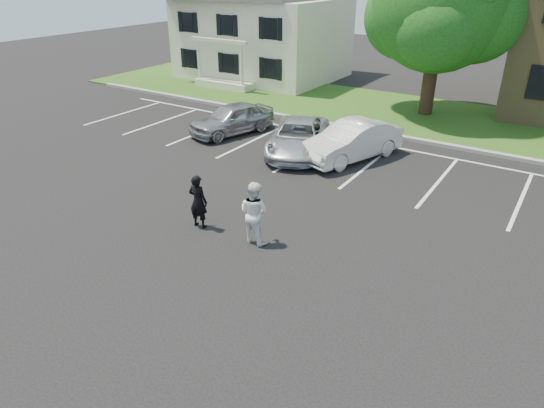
# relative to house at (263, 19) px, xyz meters

# --- Properties ---
(ground_plane) EXTENTS (90.00, 90.00, 0.00)m
(ground_plane) POSITION_rel_house_xyz_m (13.00, -19.97, -3.83)
(ground_plane) COLOR black
(ground_plane) RESTS_ON ground
(curb) EXTENTS (40.00, 0.30, 0.15)m
(curb) POSITION_rel_house_xyz_m (13.00, -7.97, -3.75)
(curb) COLOR gray
(curb) RESTS_ON ground
(grass_strip) EXTENTS (44.00, 8.00, 0.08)m
(grass_strip) POSITION_rel_house_xyz_m (13.00, -3.97, -3.79)
(grass_strip) COLOR #254A1A
(grass_strip) RESTS_ON ground
(stall_lines) EXTENTS (34.00, 5.36, 0.01)m
(stall_lines) POSITION_rel_house_xyz_m (14.40, -11.02, -3.82)
(stall_lines) COLOR white
(stall_lines) RESTS_ON ground
(house) EXTENTS (10.30, 9.22, 7.60)m
(house) POSITION_rel_house_xyz_m (0.00, 0.00, 0.00)
(house) COLOR beige
(house) RESTS_ON ground
(tree) EXTENTS (7.80, 7.20, 8.80)m
(tree) POSITION_rel_house_xyz_m (12.75, -3.34, 1.52)
(tree) COLOR black
(tree) RESTS_ON ground
(man_black_suit) EXTENTS (0.65, 0.46, 1.68)m
(man_black_suit) POSITION_rel_house_xyz_m (10.60, -19.34, -2.99)
(man_black_suit) COLOR black
(man_black_suit) RESTS_ON ground
(man_white_shirt) EXTENTS (0.95, 0.76, 1.85)m
(man_white_shirt) POSITION_rel_house_xyz_m (12.51, -19.15, -2.90)
(man_white_shirt) COLOR white
(man_white_shirt) RESTS_ON ground
(car_silver_west) EXTENTS (2.83, 4.50, 1.43)m
(car_silver_west) POSITION_rel_house_xyz_m (5.97, -11.54, -3.12)
(car_silver_west) COLOR #A7A6AB
(car_silver_west) RESTS_ON ground
(car_silver_minivan) EXTENTS (3.87, 5.36, 1.36)m
(car_silver_minivan) POSITION_rel_house_xyz_m (9.86, -12.09, -3.15)
(car_silver_minivan) COLOR silver
(car_silver_minivan) RESTS_ON ground
(car_white_sedan) EXTENTS (3.06, 4.87, 1.52)m
(car_white_sedan) POSITION_rel_house_xyz_m (12.06, -11.57, -3.07)
(car_white_sedan) COLOR silver
(car_white_sedan) RESTS_ON ground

